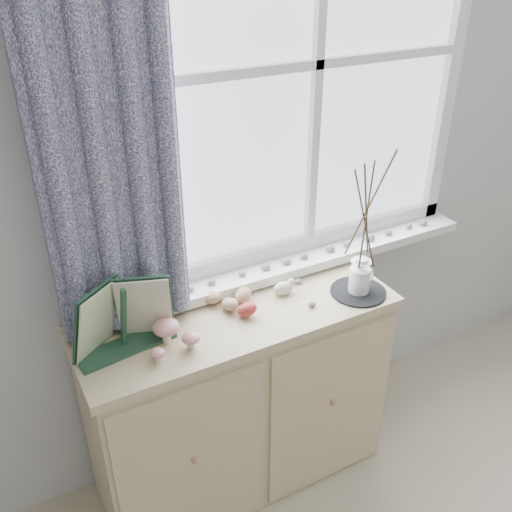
# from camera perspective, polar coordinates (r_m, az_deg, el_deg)

# --- Properties ---
(sideboard) EXTENTS (1.20, 0.45, 0.85)m
(sideboard) POSITION_cam_1_polar(r_m,az_deg,el_deg) (2.37, -1.63, -14.08)
(sideboard) COLOR beige
(sideboard) RESTS_ON ground
(botanical_book) EXTENTS (0.40, 0.18, 0.27)m
(botanical_book) POSITION_cam_1_polar(r_m,az_deg,el_deg) (1.88, -12.98, -6.26)
(botanical_book) COLOR #1F422D
(botanical_book) RESTS_ON sideboard
(toadstool_cluster) EXTENTS (0.18, 0.15, 0.09)m
(toadstool_cluster) POSITION_cam_1_polar(r_m,az_deg,el_deg) (1.94, -8.53, -7.64)
(toadstool_cluster) COLOR silver
(toadstool_cluster) RESTS_ON sideboard
(wooden_eggs) EXTENTS (0.17, 0.18, 0.07)m
(wooden_eggs) POSITION_cam_1_polar(r_m,az_deg,el_deg) (2.11, -2.33, -4.56)
(wooden_eggs) COLOR tan
(wooden_eggs) RESTS_ON sideboard
(songbird_figurine) EXTENTS (0.12, 0.06, 0.06)m
(songbird_figurine) POSITION_cam_1_polar(r_m,az_deg,el_deg) (2.19, 2.75, -3.16)
(songbird_figurine) COLOR white
(songbird_figurine) RESTS_ON sideboard
(crocheted_doily) EXTENTS (0.22, 0.22, 0.01)m
(crocheted_doily) POSITION_cam_1_polar(r_m,az_deg,el_deg) (2.24, 10.18, -3.52)
(crocheted_doily) COLOR black
(crocheted_doily) RESTS_ON sideboard
(twig_pitcher) EXTENTS (0.26, 0.26, 0.61)m
(twig_pitcher) POSITION_cam_1_polar(r_m,az_deg,el_deg) (2.07, 11.03, 4.51)
(twig_pitcher) COLOR white
(twig_pitcher) RESTS_ON crocheted_doily
(sideboard_pebbles) EXTENTS (0.25, 0.19, 0.02)m
(sideboard_pebbles) POSITION_cam_1_polar(r_m,az_deg,el_deg) (2.22, 6.65, -3.44)
(sideboard_pebbles) COLOR gray
(sideboard_pebbles) RESTS_ON sideboard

